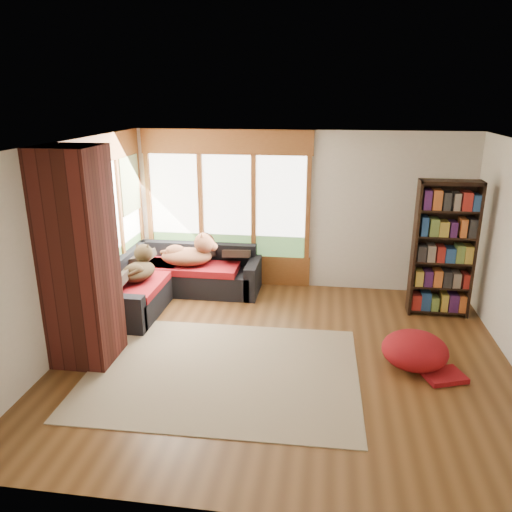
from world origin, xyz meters
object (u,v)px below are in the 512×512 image
(area_rug, at_px, (223,371))
(pouf, at_px, (415,349))
(bookshelf, at_px, (443,250))
(dog_brindle, at_px, (139,262))
(brick_chimney, at_px, (79,258))
(dog_tan, at_px, (191,248))
(sectional_sofa, at_px, (173,279))

(area_rug, relative_size, pouf, 4.06)
(bookshelf, relative_size, dog_brindle, 2.66)
(pouf, xyz_separation_m, dog_brindle, (-3.86, 1.20, 0.52))
(area_rug, height_order, pouf, pouf)
(bookshelf, xyz_separation_m, dog_brindle, (-4.43, -0.42, -0.26))
(brick_chimney, distance_m, dog_tan, 2.40)
(brick_chimney, height_order, dog_brindle, brick_chimney)
(dog_tan, xyz_separation_m, dog_brindle, (-0.61, -0.68, -0.04))
(brick_chimney, bearing_deg, dog_tan, 72.27)
(area_rug, distance_m, dog_tan, 2.65)
(pouf, bearing_deg, brick_chimney, -174.93)
(brick_chimney, xyz_separation_m, bookshelf, (4.54, 1.97, -0.30))
(pouf, distance_m, dog_brindle, 4.08)
(area_rug, bearing_deg, dog_tan, 113.27)
(brick_chimney, relative_size, bookshelf, 1.30)
(dog_tan, relative_size, dog_brindle, 1.21)
(brick_chimney, relative_size, area_rug, 0.82)
(brick_chimney, xyz_separation_m, pouf, (3.97, 0.35, -1.08))
(brick_chimney, xyz_separation_m, area_rug, (1.71, -0.09, -1.29))
(dog_brindle, bearing_deg, dog_tan, -41.56)
(pouf, bearing_deg, dog_tan, 150.00)
(area_rug, distance_m, bookshelf, 3.64)
(sectional_sofa, relative_size, dog_brindle, 2.93)
(dog_brindle, bearing_deg, bookshelf, -84.51)
(sectional_sofa, bearing_deg, bookshelf, -5.77)
(brick_chimney, distance_m, dog_brindle, 1.65)
(sectional_sofa, bearing_deg, brick_chimney, -106.96)
(dog_tan, bearing_deg, bookshelf, -8.92)
(area_rug, relative_size, bookshelf, 1.59)
(bookshelf, height_order, dog_tan, bookshelf)
(pouf, height_order, dog_tan, dog_tan)
(brick_chimney, relative_size, pouf, 3.32)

